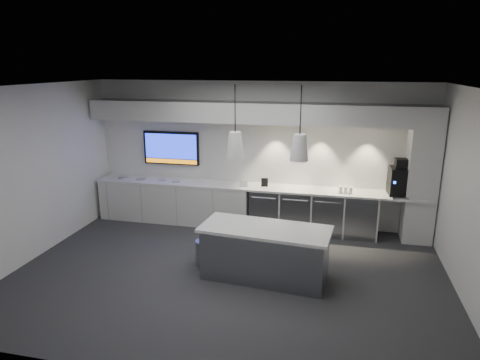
% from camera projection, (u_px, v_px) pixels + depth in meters
% --- Properties ---
extents(floor, '(7.00, 7.00, 0.00)m').
position_uv_depth(floor, '(228.00, 274.00, 6.99)').
color(floor, '#303033').
rests_on(floor, ground).
extents(ceiling, '(7.00, 7.00, 0.00)m').
position_uv_depth(ceiling, '(227.00, 87.00, 6.20)').
color(ceiling, black).
rests_on(ceiling, wall_back).
extents(wall_back, '(7.00, 0.00, 7.00)m').
position_uv_depth(wall_back, '(258.00, 154.00, 8.95)').
color(wall_back, white).
rests_on(wall_back, floor).
extents(wall_front, '(7.00, 0.00, 7.00)m').
position_uv_depth(wall_front, '(165.00, 254.00, 4.25)').
color(wall_front, white).
rests_on(wall_front, floor).
extents(wall_left, '(0.00, 7.00, 7.00)m').
position_uv_depth(wall_left, '(31.00, 174.00, 7.35)').
color(wall_left, white).
rests_on(wall_left, floor).
extents(wall_right, '(0.00, 7.00, 7.00)m').
position_uv_depth(wall_right, '(475.00, 202.00, 5.84)').
color(wall_right, white).
rests_on(wall_right, floor).
extents(back_counter, '(6.80, 0.65, 0.04)m').
position_uv_depth(back_counter, '(254.00, 187.00, 8.80)').
color(back_counter, white).
rests_on(back_counter, left_base_cabinets).
extents(left_base_cabinets, '(3.30, 0.63, 0.86)m').
position_uv_depth(left_base_cabinets, '(175.00, 202.00, 9.30)').
color(left_base_cabinets, silver).
rests_on(left_base_cabinets, floor).
extents(fridge_unit_a, '(0.60, 0.61, 0.85)m').
position_uv_depth(fridge_unit_a, '(266.00, 209.00, 8.87)').
color(fridge_unit_a, gray).
rests_on(fridge_unit_a, floor).
extents(fridge_unit_b, '(0.60, 0.61, 0.85)m').
position_uv_depth(fridge_unit_b, '(296.00, 211.00, 8.73)').
color(fridge_unit_b, gray).
rests_on(fridge_unit_b, floor).
extents(fridge_unit_c, '(0.60, 0.61, 0.85)m').
position_uv_depth(fridge_unit_c, '(328.00, 213.00, 8.60)').
color(fridge_unit_c, gray).
rests_on(fridge_unit_c, floor).
extents(fridge_unit_d, '(0.60, 0.61, 0.85)m').
position_uv_depth(fridge_unit_d, '(360.00, 216.00, 8.46)').
color(fridge_unit_d, gray).
rests_on(fridge_unit_d, floor).
extents(backsplash, '(4.60, 0.03, 1.30)m').
position_uv_depth(backsplash, '(316.00, 155.00, 8.66)').
color(backsplash, silver).
rests_on(backsplash, wall_back).
extents(soffit, '(6.90, 0.60, 0.40)m').
position_uv_depth(soffit, '(255.00, 112.00, 8.43)').
color(soffit, silver).
rests_on(soffit, wall_back).
extents(column, '(0.55, 0.55, 2.60)m').
position_uv_depth(column, '(422.00, 176.00, 8.03)').
color(column, silver).
rests_on(column, floor).
extents(wall_tv, '(1.25, 0.07, 0.72)m').
position_uv_depth(wall_tv, '(171.00, 148.00, 9.29)').
color(wall_tv, black).
rests_on(wall_tv, wall_back).
extents(island, '(2.10, 1.06, 0.86)m').
position_uv_depth(island, '(265.00, 253.00, 6.78)').
color(island, gray).
rests_on(island, floor).
extents(bin, '(0.39, 0.39, 0.43)m').
position_uv_depth(bin, '(205.00, 252.00, 7.29)').
color(bin, gray).
rests_on(bin, floor).
extents(coffee_machine, '(0.42, 0.58, 0.71)m').
position_uv_depth(coffee_machine, '(400.00, 180.00, 8.14)').
color(coffee_machine, black).
rests_on(coffee_machine, back_counter).
extents(sign_black, '(0.14, 0.04, 0.18)m').
position_uv_depth(sign_black, '(265.00, 182.00, 8.72)').
color(sign_black, black).
rests_on(sign_black, back_counter).
extents(sign_white, '(0.18, 0.03, 0.14)m').
position_uv_depth(sign_white, '(244.00, 183.00, 8.71)').
color(sign_white, white).
rests_on(sign_white, back_counter).
extents(cup_cluster, '(0.26, 0.16, 0.14)m').
position_uv_depth(cup_cluster, '(346.00, 190.00, 8.28)').
color(cup_cluster, white).
rests_on(cup_cluster, back_counter).
extents(tray_a, '(0.20, 0.20, 0.02)m').
position_uv_depth(tray_a, '(123.00, 178.00, 9.39)').
color(tray_a, '#949494').
rests_on(tray_a, back_counter).
extents(tray_b, '(0.16, 0.16, 0.02)m').
position_uv_depth(tray_b, '(141.00, 179.00, 9.28)').
color(tray_b, '#949494').
rests_on(tray_b, back_counter).
extents(tray_c, '(0.20, 0.20, 0.02)m').
position_uv_depth(tray_c, '(162.00, 180.00, 9.19)').
color(tray_c, '#949494').
rests_on(tray_c, back_counter).
extents(tray_d, '(0.19, 0.19, 0.02)m').
position_uv_depth(tray_d, '(176.00, 181.00, 9.09)').
color(tray_d, '#949494').
rests_on(tray_d, back_counter).
extents(pendant_left, '(0.27, 0.27, 1.09)m').
position_uv_depth(pendant_left, '(235.00, 145.00, 6.43)').
color(pendant_left, silver).
rests_on(pendant_left, ceiling).
extents(pendant_right, '(0.27, 0.27, 1.09)m').
position_uv_depth(pendant_right, '(299.00, 147.00, 6.22)').
color(pendant_right, silver).
rests_on(pendant_right, ceiling).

